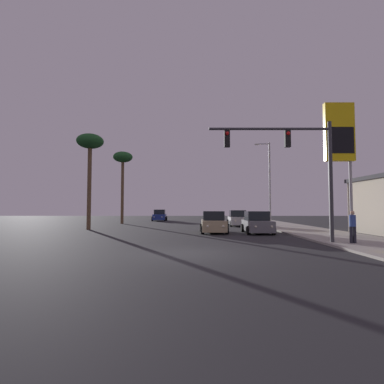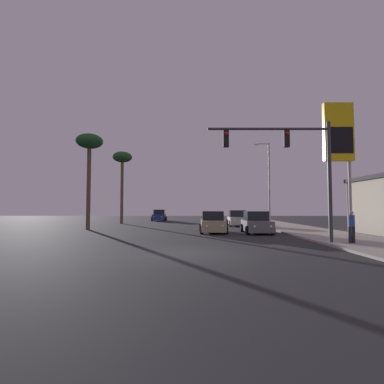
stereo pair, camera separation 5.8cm
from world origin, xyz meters
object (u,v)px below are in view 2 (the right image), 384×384
(palm_tree_mid, at_px, (124,161))
(car_blue, at_px, (161,216))
(gas_station_sign, at_px, (340,139))
(palm_tree_near, at_px, (91,147))
(car_grey, at_px, (258,223))
(traffic_light_mast, at_px, (296,157))
(pedestrian_on_sidewalk, at_px, (353,225))
(car_tan, at_px, (214,223))
(street_lamp, at_px, (270,179))
(car_silver, at_px, (239,219))

(palm_tree_mid, bearing_deg, car_blue, 65.36)
(gas_station_sign, relative_size, palm_tree_near, 1.04)
(gas_station_sign, height_order, palm_tree_near, gas_station_sign)
(car_grey, xyz_separation_m, traffic_light_mast, (0.61, -7.04, 3.93))
(traffic_light_mast, distance_m, pedestrian_on_sidewalk, 4.59)
(car_tan, bearing_deg, street_lamp, -125.57)
(palm_tree_near, bearing_deg, car_silver, 20.95)
(traffic_light_mast, distance_m, street_lamp, 16.79)
(car_blue, relative_size, gas_station_sign, 0.48)
(car_blue, distance_m, palm_tree_near, 19.86)
(car_silver, bearing_deg, traffic_light_mast, 94.67)
(car_blue, bearing_deg, street_lamp, 134.77)
(car_tan, xyz_separation_m, car_silver, (3.23, 8.74, 0.00))
(car_grey, bearing_deg, palm_tree_near, -13.56)
(street_lamp, height_order, gas_station_sign, same)
(car_blue, bearing_deg, car_silver, 125.49)
(car_silver, distance_m, street_lamp, 5.57)
(traffic_light_mast, bearing_deg, palm_tree_mid, 124.29)
(car_silver, xyz_separation_m, pedestrian_on_sidewalk, (3.44, -16.66, 0.27))
(car_tan, height_order, palm_tree_mid, palm_tree_mid)
(traffic_light_mast, relative_size, palm_tree_mid, 0.75)
(traffic_light_mast, bearing_deg, gas_station_sign, 43.22)
(palm_tree_near, bearing_deg, pedestrian_on_sidewalk, -32.55)
(pedestrian_on_sidewalk, height_order, palm_tree_mid, palm_tree_mid)
(car_blue, relative_size, traffic_light_mast, 0.65)
(car_tan, xyz_separation_m, car_grey, (3.32, -0.47, 0.00))
(car_silver, relative_size, pedestrian_on_sidewalk, 2.60)
(palm_tree_mid, bearing_deg, palm_tree_near, -93.73)
(car_grey, relative_size, palm_tree_mid, 0.49)
(gas_station_sign, xyz_separation_m, palm_tree_near, (-19.31, 6.65, 0.89))
(car_blue, relative_size, palm_tree_near, 0.50)
(car_blue, relative_size, pedestrian_on_sidewalk, 2.60)
(traffic_light_mast, bearing_deg, palm_tree_near, 143.90)
(car_tan, bearing_deg, traffic_light_mast, 118.60)
(gas_station_sign, bearing_deg, palm_tree_mid, 138.26)
(car_grey, bearing_deg, gas_station_sign, 151.98)
(pedestrian_on_sidewalk, bearing_deg, car_grey, 114.27)
(car_silver, distance_m, pedestrian_on_sidewalk, 17.01)
(car_blue, height_order, traffic_light_mast, traffic_light_mast)
(traffic_light_mast, bearing_deg, pedestrian_on_sidewalk, -8.29)
(car_blue, relative_size, palm_tree_mid, 0.49)
(pedestrian_on_sidewalk, distance_m, palm_tree_mid, 27.98)
(car_blue, height_order, street_lamp, street_lamp)
(palm_tree_near, bearing_deg, street_lamp, 17.97)
(pedestrian_on_sidewalk, bearing_deg, street_lamp, 89.92)
(gas_station_sign, bearing_deg, traffic_light_mast, -136.78)
(car_tan, bearing_deg, car_grey, 172.85)
(car_tan, xyz_separation_m, palm_tree_mid, (-10.27, 13.32, 6.98))
(palm_tree_near, distance_m, palm_tree_mid, 10.02)
(car_grey, bearing_deg, traffic_light_mast, 96.31)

